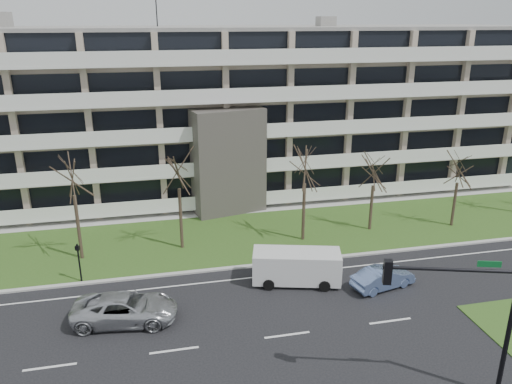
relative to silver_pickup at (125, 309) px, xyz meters
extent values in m
plane|color=black|center=(8.45, -3.21, -0.80)|extent=(160.00, 160.00, 0.00)
cube|color=#30541C|center=(8.45, 9.79, -0.77)|extent=(90.00, 10.00, 0.06)
cube|color=#B2B2AD|center=(8.45, 4.79, -0.74)|extent=(90.00, 0.35, 0.12)
cube|color=#B2B2AD|center=(8.45, 15.29, -0.76)|extent=(90.00, 2.00, 0.08)
cube|color=white|center=(8.45, 3.29, -0.80)|extent=(90.00, 0.12, 0.01)
cube|color=tan|center=(8.45, 22.29, 6.70)|extent=(60.00, 12.00, 15.00)
cube|color=gray|center=(8.45, 22.29, 14.35)|extent=(60.50, 12.50, 0.30)
cube|color=#4C4742|center=(8.45, 15.29, 3.70)|extent=(6.39, 3.69, 9.00)
cube|color=black|center=(8.45, 15.09, 1.20)|extent=(4.92, 1.19, 3.50)
cylinder|color=black|center=(3.45, 22.29, 16.20)|extent=(0.10, 0.10, 3.50)
cube|color=black|center=(8.45, 16.27, 1.30)|extent=(58.00, 0.10, 1.80)
cube|color=white|center=(8.45, 15.59, -0.20)|extent=(58.00, 1.40, 0.22)
cube|color=white|center=(8.45, 14.94, 0.40)|extent=(58.00, 0.08, 1.00)
cube|color=black|center=(8.45, 16.27, 4.30)|extent=(58.00, 0.10, 1.80)
cube|color=white|center=(8.45, 15.59, 2.80)|extent=(58.00, 1.40, 0.22)
cube|color=white|center=(8.45, 14.94, 3.40)|extent=(58.00, 0.08, 1.00)
cube|color=black|center=(8.45, 16.27, 7.30)|extent=(58.00, 0.10, 1.80)
cube|color=white|center=(8.45, 15.59, 5.80)|extent=(58.00, 1.40, 0.22)
cube|color=white|center=(8.45, 14.94, 6.40)|extent=(58.00, 0.08, 1.00)
cube|color=black|center=(8.45, 16.27, 10.30)|extent=(58.00, 0.10, 1.80)
cube|color=white|center=(8.45, 15.59, 8.80)|extent=(58.00, 1.40, 0.22)
cube|color=white|center=(8.45, 14.94, 9.40)|extent=(58.00, 0.08, 1.00)
cube|color=black|center=(8.45, 16.27, 13.30)|extent=(58.00, 0.10, 1.80)
cube|color=white|center=(8.45, 15.59, 11.80)|extent=(58.00, 1.40, 0.22)
cube|color=white|center=(8.45, 14.94, 12.40)|extent=(58.00, 0.08, 1.00)
imported|color=silver|center=(0.00, 0.00, 0.00)|extent=(6.08, 3.44, 1.60)
imported|color=#738EC8|center=(15.67, 0.31, -0.12)|extent=(4.34, 2.37, 1.36)
cube|color=silver|center=(10.55, 2.09, 0.37)|extent=(5.85, 3.42, 1.94)
cube|color=black|center=(10.55, 2.09, 0.93)|extent=(5.42, 3.16, 0.71)
cube|color=silver|center=(13.06, 1.41, 0.22)|extent=(0.85, 1.96, 1.22)
cylinder|color=black|center=(8.61, 1.57, -0.44)|extent=(0.76, 0.43, 0.71)
cylinder|color=black|center=(9.14, 3.54, -0.44)|extent=(0.76, 0.43, 0.71)
cylinder|color=black|center=(11.95, 0.65, -0.44)|extent=(0.76, 0.43, 0.71)
cylinder|color=black|center=(12.49, 2.62, -0.44)|extent=(0.76, 0.43, 0.71)
cylinder|color=black|center=(16.45, -9.55, 2.41)|extent=(0.21, 0.21, 6.43)
cylinder|color=black|center=(13.79, -8.74, 5.41)|extent=(5.37, 1.77, 0.15)
cube|color=black|center=(11.33, -7.99, 5.20)|extent=(0.43, 0.43, 1.07)
sphere|color=red|center=(11.33, -7.99, 5.54)|extent=(0.21, 0.21, 0.21)
sphere|color=orange|center=(11.33, -7.99, 5.20)|extent=(0.21, 0.21, 0.21)
sphere|color=green|center=(11.33, -7.99, 4.85)|extent=(0.21, 0.21, 0.21)
cube|color=#0C5926|center=(15.22, -9.18, 5.73)|extent=(0.93, 0.32, 0.27)
cylinder|color=black|center=(-2.91, 5.13, 0.54)|extent=(0.11, 0.11, 2.67)
cube|color=black|center=(-2.91, 5.13, 1.60)|extent=(0.30, 0.26, 0.28)
sphere|color=red|center=(-2.91, 5.13, 1.60)|extent=(0.12, 0.12, 0.12)
cylinder|color=#382B21|center=(-3.21, 8.55, 1.57)|extent=(0.24, 0.24, 4.74)
cylinder|color=#382B21|center=(3.82, 8.75, 1.51)|extent=(0.24, 0.24, 4.63)
cylinder|color=#382B21|center=(12.93, 8.20, 1.47)|extent=(0.24, 0.24, 4.53)
cylinder|color=#382B21|center=(18.74, 8.89, 1.06)|extent=(0.24, 0.24, 3.71)
cylinder|color=#382B21|center=(25.59, 8.17, 1.04)|extent=(0.24, 0.24, 3.68)
camera|label=1|loc=(1.92, -24.96, 15.30)|focal=35.00mm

